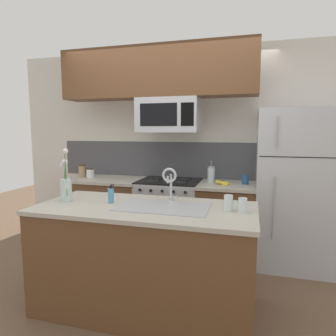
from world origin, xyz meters
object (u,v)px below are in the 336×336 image
object	(u,v)px
banana_bunch	(222,183)
storage_jar_tall	(82,171)
refrigerator	(297,189)
french_press	(211,174)
coffee_tin	(245,180)
drinking_glass	(228,203)
storage_jar_medium	(90,173)
spare_glass	(243,205)
flower_vase	(66,187)
microwave	(169,115)
dish_soap_bottle	(111,195)
stove_range	(169,216)
sink_faucet	(170,180)

from	to	relation	value
banana_bunch	storage_jar_tall	bearing A→B (deg)	177.77
refrigerator	french_press	bearing A→B (deg)	177.65
banana_bunch	coffee_tin	distance (m)	0.28
drinking_glass	french_press	bearing A→B (deg)	103.43
storage_jar_tall	storage_jar_medium	world-z (taller)	storage_jar_tall
storage_jar_tall	french_press	xyz separation A→B (m)	(1.75, 0.05, 0.01)
spare_glass	flower_vase	distance (m)	1.55
microwave	french_press	xyz separation A→B (m)	(0.51, 0.08, -0.72)
microwave	spare_glass	bearing A→B (deg)	-52.48
flower_vase	french_press	bearing A→B (deg)	49.51
dish_soap_bottle	flower_vase	distance (m)	0.43
french_press	stove_range	bearing A→B (deg)	-173.31
storage_jar_tall	drinking_glass	world-z (taller)	storage_jar_tall
refrigerator	storage_jar_tall	world-z (taller)	refrigerator
refrigerator	french_press	world-z (taller)	refrigerator
storage_jar_medium	dish_soap_bottle	distance (m)	1.52
microwave	flower_vase	bearing A→B (deg)	-116.47
dish_soap_bottle	spare_glass	world-z (taller)	dish_soap_bottle
refrigerator	sink_faucet	world-z (taller)	refrigerator
microwave	coffee_tin	distance (m)	1.20
spare_glass	storage_jar_medium	bearing A→B (deg)	148.85
coffee_tin	drinking_glass	distance (m)	1.26
spare_glass	sink_faucet	bearing A→B (deg)	163.14
microwave	dish_soap_bottle	bearing A→B (deg)	-99.45
storage_jar_tall	sink_faucet	bearing A→B (deg)	-34.41
french_press	flower_vase	world-z (taller)	flower_vase
stove_range	drinking_glass	world-z (taller)	drinking_glass
sink_faucet	banana_bunch	bearing A→B (deg)	68.78
dish_soap_bottle	flower_vase	size ratio (longest dim) A/B	0.35
sink_faucet	spare_glass	distance (m)	0.68
refrigerator	banana_bunch	xyz separation A→B (m)	(-0.82, -0.08, 0.05)
sink_faucet	dish_soap_bottle	size ratio (longest dim) A/B	1.85
microwave	storage_jar_tall	size ratio (longest dim) A/B	4.36
refrigerator	storage_jar_tall	xyz separation A→B (m)	(-2.73, -0.01, 0.11)
coffee_tin	dish_soap_bottle	world-z (taller)	dish_soap_bottle
storage_jar_tall	storage_jar_medium	bearing A→B (deg)	-4.10
flower_vase	refrigerator	bearing A→B (deg)	31.39
refrigerator	french_press	distance (m)	0.98
microwave	french_press	distance (m)	0.88
banana_bunch	sink_faucet	size ratio (longest dim) A/B	0.62
storage_jar_tall	drinking_glass	distance (m)	2.39
storage_jar_tall	sink_faucet	distance (m)	1.85
storage_jar_medium	coffee_tin	size ratio (longest dim) A/B	1.13
storage_jar_tall	coffee_tin	xyz separation A→B (m)	(2.16, 0.04, -0.03)
storage_jar_tall	dish_soap_bottle	xyz separation A→B (m)	(1.04, -1.23, -0.02)
storage_jar_tall	dish_soap_bottle	size ratio (longest dim) A/B	1.03
french_press	microwave	bearing A→B (deg)	-171.00
storage_jar_tall	spare_glass	bearing A→B (deg)	-29.77
stove_range	coffee_tin	bearing A→B (deg)	3.11
french_press	drinking_glass	size ratio (longest dim) A/B	2.11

